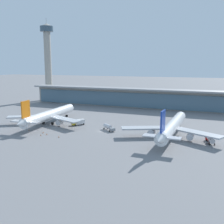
{
  "coord_description": "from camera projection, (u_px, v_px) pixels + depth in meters",
  "views": [
    {
      "loc": [
        55.12,
        -119.31,
        33.51
      ],
      "look_at": [
        0.0,
        15.34,
        7.37
      ],
      "focal_mm": 42.63,
      "sensor_mm": 36.0,
      "label": 1
    }
  ],
  "objects": [
    {
      "name": "control_tower",
      "position": [
        48.0,
        56.0,
        250.32
      ],
      "size": [
        12.0,
        12.0,
        75.77
      ],
      "color": "#9E998E",
      "rests_on": "ground"
    },
    {
      "name": "terminal_building",
      "position": [
        143.0,
        98.0,
        206.15
      ],
      "size": [
        194.09,
        12.8,
        15.2
      ],
      "color": "#9E998E",
      "rests_on": "ground"
    },
    {
      "name": "airliner_left_stand",
      "position": [
        49.0,
        115.0,
        151.23
      ],
      "size": [
        46.19,
        60.27,
        16.04
      ],
      "color": "white",
      "rests_on": "ground"
    },
    {
      "name": "service_truck_near_nose_grey",
      "position": [
        109.0,
        127.0,
        136.85
      ],
      "size": [
        8.23,
        6.96,
        2.95
      ],
      "color": "gray",
      "rests_on": "ground"
    },
    {
      "name": "safety_cone_charlie",
      "position": [
        41.0,
        135.0,
        126.41
      ],
      "size": [
        0.62,
        0.62,
        0.7
      ],
      "color": "orange",
      "rests_on": "ground"
    },
    {
      "name": "airliner_centre_stand",
      "position": [
        172.0,
        127.0,
        123.25
      ],
      "size": [
        46.34,
        60.09,
        16.04
      ],
      "color": "white",
      "rests_on": "ground"
    },
    {
      "name": "safety_cone_bravo",
      "position": [
        43.0,
        132.0,
        131.54
      ],
      "size": [
        0.62,
        0.62,
        0.7
      ],
      "color": "orange",
      "rests_on": "ground"
    },
    {
      "name": "service_truck_under_wing_red",
      "position": [
        210.0,
        139.0,
        114.29
      ],
      "size": [
        4.49,
        8.89,
        2.95
      ],
      "color": "#B21E1E",
      "rests_on": "ground"
    },
    {
      "name": "safety_cone_echo",
      "position": [
        29.0,
        130.0,
        136.7
      ],
      "size": [
        0.62,
        0.62,
        0.7
      ],
      "color": "orange",
      "rests_on": "ground"
    },
    {
      "name": "service_truck_mid_apron_yellow",
      "position": [
        79.0,
        122.0,
        148.84
      ],
      "size": [
        6.54,
        7.01,
        3.1
      ],
      "color": "yellow",
      "rests_on": "ground"
    },
    {
      "name": "safety_cone_delta",
      "position": [
        59.0,
        137.0,
        123.64
      ],
      "size": [
        0.62,
        0.62,
        0.7
      ],
      "color": "orange",
      "rests_on": "ground"
    },
    {
      "name": "safety_cone_alpha",
      "position": [
        47.0,
        134.0,
        127.84
      ],
      "size": [
        0.62,
        0.62,
        0.7
      ],
      "color": "orange",
      "rests_on": "ground"
    },
    {
      "name": "ground_plane",
      "position": [
        101.0,
        131.0,
        135.15
      ],
      "size": [
        1200.0,
        1200.0,
        0.0
      ],
      "primitive_type": "plane",
      "color": "slate"
    }
  ]
}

